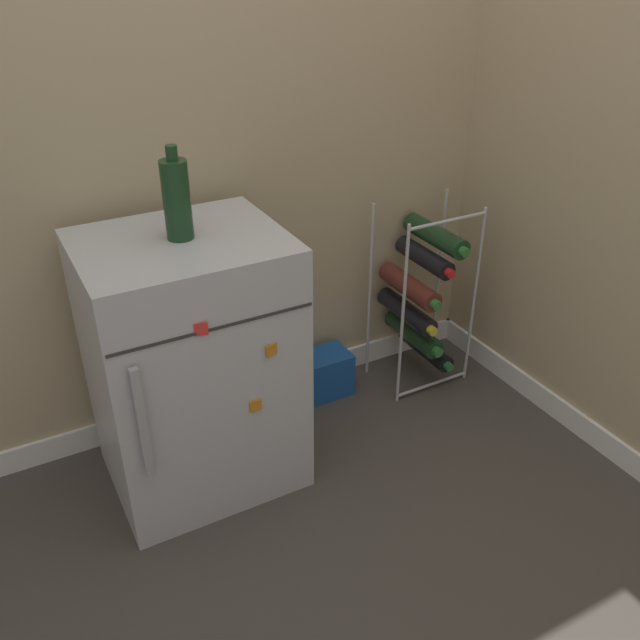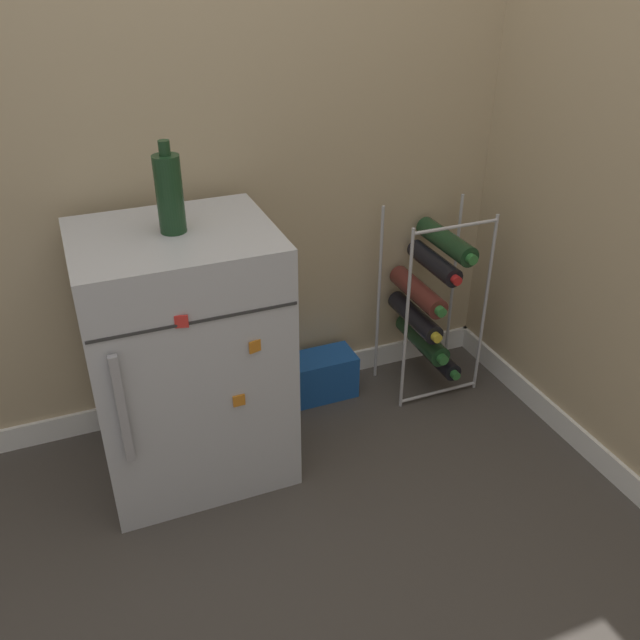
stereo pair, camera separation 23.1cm
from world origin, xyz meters
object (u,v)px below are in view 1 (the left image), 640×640
object	(u,v)px
fridge_top_bottle	(177,199)
wine_rack	(419,296)
soda_box	(315,376)
mini_fridge	(193,365)

from	to	relation	value
fridge_top_bottle	wine_rack	bearing A→B (deg)	6.55
soda_box	mini_fridge	bearing A→B (deg)	-159.94
wine_rack	fridge_top_bottle	xyz separation A→B (m)	(-0.93, -0.11, 0.58)
soda_box	fridge_top_bottle	distance (m)	1.02
mini_fridge	wine_rack	size ratio (longest dim) A/B	1.15
mini_fridge	fridge_top_bottle	bearing A→B (deg)	45.45
mini_fridge	soda_box	xyz separation A→B (m)	(0.53, 0.19, -0.33)
wine_rack	fridge_top_bottle	size ratio (longest dim) A/B	2.82
soda_box	fridge_top_bottle	xyz separation A→B (m)	(-0.52, -0.18, 0.86)
wine_rack	fridge_top_bottle	distance (m)	1.10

